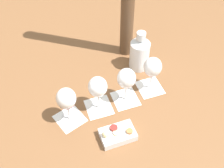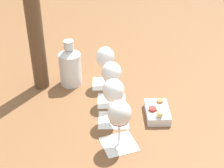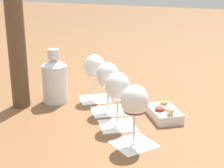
# 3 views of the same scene
# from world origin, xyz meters

# --- Properties ---
(ground_plane) EXTENTS (8.00, 8.00, 0.00)m
(ground_plane) POSITION_xyz_m (0.00, 0.00, 0.00)
(ground_plane) COLOR brown
(tasting_card_0) EXTENTS (0.15, 0.15, 0.00)m
(tasting_card_0) POSITION_xyz_m (-0.14, -0.13, 0.00)
(tasting_card_0) COLOR white
(tasting_card_0) RESTS_ON ground_plane
(tasting_card_1) EXTENTS (0.15, 0.15, 0.00)m
(tasting_card_1) POSITION_xyz_m (-0.05, -0.04, 0.00)
(tasting_card_1) COLOR white
(tasting_card_1) RESTS_ON ground_plane
(tasting_card_2) EXTENTS (0.15, 0.15, 0.00)m
(tasting_card_2) POSITION_xyz_m (0.04, 0.04, 0.00)
(tasting_card_2) COLOR white
(tasting_card_2) RESTS_ON ground_plane
(tasting_card_3) EXTENTS (0.15, 0.15, 0.00)m
(tasting_card_3) POSITION_xyz_m (0.14, 0.13, 0.00)
(tasting_card_3) COLOR white
(tasting_card_3) RESTS_ON ground_plane
(wine_glass_0) EXTENTS (0.08, 0.08, 0.17)m
(wine_glass_0) POSITION_xyz_m (-0.14, -0.13, 0.12)
(wine_glass_0) COLOR white
(wine_glass_0) RESTS_ON tasting_card_0
(wine_glass_1) EXTENTS (0.08, 0.08, 0.17)m
(wine_glass_1) POSITION_xyz_m (-0.05, -0.04, 0.12)
(wine_glass_1) COLOR white
(wine_glass_1) RESTS_ON tasting_card_1
(wine_glass_2) EXTENTS (0.08, 0.08, 0.17)m
(wine_glass_2) POSITION_xyz_m (0.04, 0.04, 0.12)
(wine_glass_2) COLOR white
(wine_glass_2) RESTS_ON tasting_card_2
(wine_glass_3) EXTENTS (0.08, 0.08, 0.17)m
(wine_glass_3) POSITION_xyz_m (0.14, 0.13, 0.12)
(wine_glass_3) COLOR white
(wine_glass_3) RESTS_ON tasting_card_3
(ceramic_vase) EXTENTS (0.09, 0.09, 0.20)m
(ceramic_vase) POSITION_xyz_m (-0.06, -0.26, 0.09)
(ceramic_vase) COLOR silver
(ceramic_vase) RESTS_ON ground_plane
(snack_dish) EXTENTS (0.16, 0.15, 0.06)m
(snack_dish) POSITION_xyz_m (-0.07, 0.15, 0.02)
(snack_dish) COLOR silver
(snack_dish) RESTS_ON ground_plane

